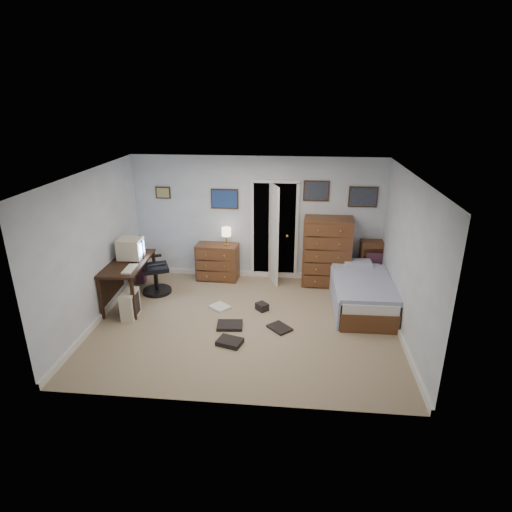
{
  "coord_description": "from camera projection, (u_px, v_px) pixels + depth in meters",
  "views": [
    {
      "loc": [
        0.78,
        -6.27,
        3.62
      ],
      "look_at": [
        0.14,
        0.3,
        1.1
      ],
      "focal_mm": 30.0,
      "sensor_mm": 36.0,
      "label": 1
    }
  ],
  "objects": [
    {
      "name": "floor",
      "position": [
        246.0,
        323.0,
        7.2
      ],
      "size": [
        5.0,
        4.0,
        0.02
      ],
      "primitive_type": "cube",
      "color": "gray",
      "rests_on": "ground"
    },
    {
      "name": "computer_desk",
      "position": [
        123.0,
        271.0,
        7.71
      ],
      "size": [
        0.7,
        1.41,
        0.8
      ],
      "rotation": [
        0.0,
        0.0,
        0.04
      ],
      "color": "black",
      "rests_on": "floor"
    },
    {
      "name": "crt_monitor",
      "position": [
        131.0,
        249.0,
        7.71
      ],
      "size": [
        0.43,
        0.4,
        0.38
      ],
      "rotation": [
        0.0,
        0.0,
        0.04
      ],
      "color": "beige",
      "rests_on": "computer_desk"
    },
    {
      "name": "keyboard",
      "position": [
        130.0,
        269.0,
        7.29
      ],
      "size": [
        0.18,
        0.43,
        0.03
      ],
      "primitive_type": "cube",
      "rotation": [
        0.0,
        0.0,
        0.04
      ],
      "color": "beige",
      "rests_on": "computer_desk"
    },
    {
      "name": "pc_tower",
      "position": [
        130.0,
        304.0,
        7.31
      ],
      "size": [
        0.24,
        0.46,
        0.48
      ],
      "rotation": [
        0.0,
        0.0,
        0.04
      ],
      "color": "beige",
      "rests_on": "floor"
    },
    {
      "name": "office_chair",
      "position": [
        152.0,
        272.0,
        8.13
      ],
      "size": [
        0.72,
        0.72,
        1.13
      ],
      "rotation": [
        0.0,
        0.0,
        0.43
      ],
      "color": "black",
      "rests_on": "floor"
    },
    {
      "name": "media_stack",
      "position": [
        140.0,
        263.0,
        8.57
      ],
      "size": [
        0.18,
        0.18,
        0.87
      ],
      "primitive_type": "cube",
      "rotation": [
        0.0,
        0.0,
        0.04
      ],
      "color": "maroon",
      "rests_on": "floor"
    },
    {
      "name": "low_dresser",
      "position": [
        218.0,
        262.0,
        8.78
      ],
      "size": [
        0.87,
        0.48,
        0.75
      ],
      "primitive_type": "cube",
      "rotation": [
        0.0,
        0.0,
        -0.07
      ],
      "color": "brown",
      "rests_on": "floor"
    },
    {
      "name": "table_lamp",
      "position": [
        226.0,
        232.0,
        8.53
      ],
      "size": [
        0.2,
        0.2,
        0.37
      ],
      "rotation": [
        0.0,
        0.0,
        -0.07
      ],
      "color": "gold",
      "rests_on": "low_dresser"
    },
    {
      "name": "doorway",
      "position": [
        275.0,
        227.0,
        8.92
      ],
      "size": [
        0.96,
        1.12,
        2.05
      ],
      "color": "black",
      "rests_on": "floor"
    },
    {
      "name": "tall_dresser",
      "position": [
        327.0,
        252.0,
        8.45
      ],
      "size": [
        0.96,
        0.6,
        1.38
      ],
      "primitive_type": "cube",
      "rotation": [
        0.0,
        0.0,
        -0.05
      ],
      "color": "brown",
      "rests_on": "floor"
    },
    {
      "name": "headboard_bookcase",
      "position": [
        385.0,
        261.0,
        8.52
      ],
      "size": [
        1.02,
        0.32,
        0.91
      ],
      "rotation": [
        0.0,
        0.0,
        0.06
      ],
      "color": "brown",
      "rests_on": "floor"
    },
    {
      "name": "bed",
      "position": [
        361.0,
        292.0,
        7.63
      ],
      "size": [
        1.03,
        1.88,
        0.61
      ],
      "rotation": [
        0.0,
        0.0,
        0.01
      ],
      "color": "brown",
      "rests_on": "floor"
    },
    {
      "name": "wall_posters",
      "position": [
        286.0,
        195.0,
        8.36
      ],
      "size": [
        4.38,
        0.04,
        0.6
      ],
      "color": "#331E11",
      "rests_on": "floor"
    },
    {
      "name": "floor_clutter",
      "position": [
        240.0,
        324.0,
        7.1
      ],
      "size": [
        1.54,
        1.53,
        0.13
      ],
      "rotation": [
        0.0,
        0.0,
        -0.14
      ],
      "color": "silver",
      "rests_on": "floor"
    }
  ]
}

